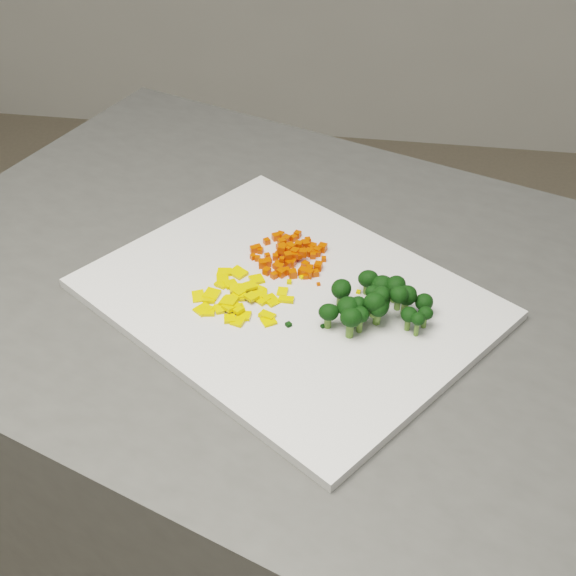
# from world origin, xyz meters

# --- Properties ---
(counter_block) EXTENTS (1.16, 0.99, 0.90)m
(counter_block) POSITION_xyz_m (-0.35, -0.07, 0.45)
(counter_block) COLOR #444441
(counter_block) RESTS_ON ground
(cutting_board) EXTENTS (0.54, 0.51, 0.01)m
(cutting_board) POSITION_xyz_m (-0.36, -0.11, 0.91)
(cutting_board) COLOR silver
(cutting_board) RESTS_ON counter_block
(carrot_pile) EXTENTS (0.09, 0.09, 0.03)m
(carrot_pile) POSITION_xyz_m (-0.36, -0.04, 0.92)
(carrot_pile) COLOR red
(carrot_pile) RESTS_ON cutting_board
(pepper_pile) EXTENTS (0.11, 0.11, 0.02)m
(pepper_pile) POSITION_xyz_m (-0.41, -0.13, 0.92)
(pepper_pile) COLOR yellow
(pepper_pile) RESTS_ON cutting_board
(broccoli_pile) EXTENTS (0.11, 0.11, 0.05)m
(broccoli_pile) POSITION_xyz_m (-0.26, -0.14, 0.94)
(broccoli_pile) COLOR black
(broccoli_pile) RESTS_ON cutting_board
(carrot_cube_0) EXTENTS (0.01, 0.01, 0.01)m
(carrot_cube_0) POSITION_xyz_m (-0.34, -0.07, 0.92)
(carrot_cube_0) COLOR red
(carrot_cube_0) RESTS_ON carrot_pile
(carrot_cube_1) EXTENTS (0.01, 0.01, 0.01)m
(carrot_cube_1) POSITION_xyz_m (-0.33, -0.03, 0.92)
(carrot_cube_1) COLOR red
(carrot_cube_1) RESTS_ON carrot_pile
(carrot_cube_2) EXTENTS (0.01, 0.01, 0.01)m
(carrot_cube_2) POSITION_xyz_m (-0.37, -0.05, 0.92)
(carrot_cube_2) COLOR red
(carrot_cube_2) RESTS_ON carrot_pile
(carrot_cube_3) EXTENTS (0.01, 0.01, 0.01)m
(carrot_cube_3) POSITION_xyz_m (-0.39, -0.06, 0.92)
(carrot_cube_3) COLOR red
(carrot_cube_3) RESTS_ON carrot_pile
(carrot_cube_4) EXTENTS (0.01, 0.01, 0.01)m
(carrot_cube_4) POSITION_xyz_m (-0.37, -0.02, 0.92)
(carrot_cube_4) COLOR red
(carrot_cube_4) RESTS_ON carrot_pile
(carrot_cube_5) EXTENTS (0.01, 0.01, 0.01)m
(carrot_cube_5) POSITION_xyz_m (-0.39, -0.08, 0.92)
(carrot_cube_5) COLOR red
(carrot_cube_5) RESTS_ON carrot_pile
(carrot_cube_6) EXTENTS (0.01, 0.01, 0.01)m
(carrot_cube_6) POSITION_xyz_m (-0.37, -0.01, 0.92)
(carrot_cube_6) COLOR red
(carrot_cube_6) RESTS_ON carrot_pile
(carrot_cube_7) EXTENTS (0.01, 0.01, 0.01)m
(carrot_cube_7) POSITION_xyz_m (-0.41, -0.04, 0.92)
(carrot_cube_7) COLOR red
(carrot_cube_7) RESTS_ON carrot_pile
(carrot_cube_8) EXTENTS (0.01, 0.01, 0.01)m
(carrot_cube_8) POSITION_xyz_m (-0.39, -0.06, 0.92)
(carrot_cube_8) COLOR red
(carrot_cube_8) RESTS_ON carrot_pile
(carrot_cube_9) EXTENTS (0.01, 0.01, 0.01)m
(carrot_cube_9) POSITION_xyz_m (-0.40, -0.02, 0.91)
(carrot_cube_9) COLOR red
(carrot_cube_9) RESTS_ON carrot_pile
(carrot_cube_10) EXTENTS (0.01, 0.01, 0.01)m
(carrot_cube_10) POSITION_xyz_m (-0.37, -0.04, 0.92)
(carrot_cube_10) COLOR red
(carrot_cube_10) RESTS_ON carrot_pile
(carrot_cube_11) EXTENTS (0.01, 0.01, 0.01)m
(carrot_cube_11) POSITION_xyz_m (-0.38, -0.08, 0.91)
(carrot_cube_11) COLOR red
(carrot_cube_11) RESTS_ON carrot_pile
(carrot_cube_12) EXTENTS (0.01, 0.01, 0.01)m
(carrot_cube_12) POSITION_xyz_m (-0.38, -0.06, 0.91)
(carrot_cube_12) COLOR red
(carrot_cube_12) RESTS_ON carrot_pile
(carrot_cube_13) EXTENTS (0.01, 0.01, 0.01)m
(carrot_cube_13) POSITION_xyz_m (-0.36, -0.04, 0.91)
(carrot_cube_13) COLOR red
(carrot_cube_13) RESTS_ON carrot_pile
(carrot_cube_14) EXTENTS (0.01, 0.01, 0.01)m
(carrot_cube_14) POSITION_xyz_m (-0.37, -0.04, 0.92)
(carrot_cube_14) COLOR red
(carrot_cube_14) RESTS_ON carrot_pile
(carrot_cube_15) EXTENTS (0.01, 0.01, 0.01)m
(carrot_cube_15) POSITION_xyz_m (-0.36, -0.05, 0.92)
(carrot_cube_15) COLOR red
(carrot_cube_15) RESTS_ON carrot_pile
(carrot_cube_16) EXTENTS (0.01, 0.01, 0.01)m
(carrot_cube_16) POSITION_xyz_m (-0.34, -0.04, 0.91)
(carrot_cube_16) COLOR red
(carrot_cube_16) RESTS_ON carrot_pile
(carrot_cube_17) EXTENTS (0.01, 0.01, 0.01)m
(carrot_cube_17) POSITION_xyz_m (-0.35, -0.05, 0.92)
(carrot_cube_17) COLOR red
(carrot_cube_17) RESTS_ON carrot_pile
(carrot_cube_18) EXTENTS (0.01, 0.01, 0.01)m
(carrot_cube_18) POSITION_xyz_m (-0.39, -0.05, 0.91)
(carrot_cube_18) COLOR red
(carrot_cube_18) RESTS_ON carrot_pile
(carrot_cube_19) EXTENTS (0.01, 0.01, 0.01)m
(carrot_cube_19) POSITION_xyz_m (-0.37, -0.00, 0.91)
(carrot_cube_19) COLOR red
(carrot_cube_19) RESTS_ON carrot_pile
(carrot_cube_20) EXTENTS (0.01, 0.01, 0.01)m
(carrot_cube_20) POSITION_xyz_m (-0.36, -0.03, 0.92)
(carrot_cube_20) COLOR red
(carrot_cube_20) RESTS_ON carrot_pile
(carrot_cube_21) EXTENTS (0.01, 0.01, 0.01)m
(carrot_cube_21) POSITION_xyz_m (-0.38, -0.03, 0.91)
(carrot_cube_21) COLOR red
(carrot_cube_21) RESTS_ON carrot_pile
(carrot_cube_22) EXTENTS (0.01, 0.01, 0.01)m
(carrot_cube_22) POSITION_xyz_m (-0.36, -0.03, 0.92)
(carrot_cube_22) COLOR red
(carrot_cube_22) RESTS_ON carrot_pile
(carrot_cube_23) EXTENTS (0.01, 0.01, 0.01)m
(carrot_cube_23) POSITION_xyz_m (-0.41, -0.03, 0.92)
(carrot_cube_23) COLOR red
(carrot_cube_23) RESTS_ON carrot_pile
(carrot_cube_24) EXTENTS (0.01, 0.01, 0.01)m
(carrot_cube_24) POSITION_xyz_m (-0.37, -0.08, 0.92)
(carrot_cube_24) COLOR red
(carrot_cube_24) RESTS_ON carrot_pile
(carrot_cube_25) EXTENTS (0.01, 0.01, 0.01)m
(carrot_cube_25) POSITION_xyz_m (-0.36, -0.04, 0.92)
(carrot_cube_25) COLOR red
(carrot_cube_25) RESTS_ON carrot_pile
(carrot_cube_26) EXTENTS (0.01, 0.01, 0.01)m
(carrot_cube_26) POSITION_xyz_m (-0.35, -0.05, 0.92)
(carrot_cube_26) COLOR red
(carrot_cube_26) RESTS_ON carrot_pile
(carrot_cube_27) EXTENTS (0.01, 0.01, 0.01)m
(carrot_cube_27) POSITION_xyz_m (-0.39, -0.05, 0.91)
(carrot_cube_27) COLOR red
(carrot_cube_27) RESTS_ON carrot_pile
(carrot_cube_28) EXTENTS (0.01, 0.01, 0.01)m
(carrot_cube_28) POSITION_xyz_m (-0.36, -0.06, 0.92)
(carrot_cube_28) COLOR red
(carrot_cube_28) RESTS_ON carrot_pile
(carrot_cube_29) EXTENTS (0.01, 0.01, 0.01)m
(carrot_cube_29) POSITION_xyz_m (-0.34, -0.06, 0.92)
(carrot_cube_29) COLOR red
(carrot_cube_29) RESTS_ON carrot_pile
(carrot_cube_30) EXTENTS (0.01, 0.01, 0.01)m
(carrot_cube_30) POSITION_xyz_m (-0.35, -0.01, 0.92)
(carrot_cube_30) COLOR red
(carrot_cube_30) RESTS_ON carrot_pile
(carrot_cube_31) EXTENTS (0.01, 0.01, 0.01)m
(carrot_cube_31) POSITION_xyz_m (-0.35, -0.01, 0.91)
(carrot_cube_31) COLOR red
(carrot_cube_31) RESTS_ON carrot_pile
(carrot_cube_32) EXTENTS (0.01, 0.01, 0.01)m
(carrot_cube_32) POSITION_xyz_m (-0.33, -0.02, 0.92)
(carrot_cube_32) COLOR red
(carrot_cube_32) RESTS_ON carrot_pile
(carrot_cube_33) EXTENTS (0.01, 0.01, 0.01)m
(carrot_cube_33) POSITION_xyz_m (-0.33, -0.06, 0.92)
(carrot_cube_33) COLOR red
(carrot_cube_33) RESTS_ON carrot_pile
(carrot_cube_34) EXTENTS (0.01, 0.01, 0.01)m
(carrot_cube_34) POSITION_xyz_m (-0.34, -0.06, 0.92)
(carrot_cube_34) COLOR red
(carrot_cube_34) RESTS_ON carrot_pile
(carrot_cube_35) EXTENTS (0.01, 0.01, 0.01)m
(carrot_cube_35) POSITION_xyz_m (-0.35, -0.02, 0.92)
(carrot_cube_35) COLOR red
(carrot_cube_35) RESTS_ON carrot_pile
(carrot_cube_36) EXTENTS (0.01, 0.01, 0.01)m
(carrot_cube_36) POSITION_xyz_m (-0.35, -0.04, 0.92)
(carrot_cube_36) COLOR red
(carrot_cube_36) RESTS_ON carrot_pile
(carrot_cube_37) EXTENTS (0.01, 0.01, 0.01)m
(carrot_cube_37) POSITION_xyz_m (-0.39, -0.01, 0.92)
(carrot_cube_37) COLOR red
(carrot_cube_37) RESTS_ON carrot_pile
(carrot_cube_38) EXTENTS (0.01, 0.01, 0.01)m
(carrot_cube_38) POSITION_xyz_m (-0.33, -0.06, 0.92)
(carrot_cube_38) COLOR red
(carrot_cube_38) RESTS_ON carrot_pile
(carrot_cube_39) EXTENTS (0.01, 0.01, 0.01)m
(carrot_cube_39) POSITION_xyz_m (-0.36, 0.00, 0.92)
(carrot_cube_39) COLOR red
(carrot_cube_39) RESTS_ON carrot_pile
(carrot_cube_40) EXTENTS (0.01, 0.01, 0.01)m
(carrot_cube_40) POSITION_xyz_m (-0.37, -0.05, 0.91)
(carrot_cube_40) COLOR red
(carrot_cube_40) RESTS_ON carrot_pile
(carrot_cube_41) EXTENTS (0.01, 0.01, 0.01)m
(carrot_cube_41) POSITION_xyz_m (-0.37, -0.06, 0.92)
(carrot_cube_41) COLOR red
(carrot_cube_41) RESTS_ON carrot_pile
(carrot_cube_42) EXTENTS (0.01, 0.01, 0.01)m
(carrot_cube_42) POSITION_xyz_m (-0.34, -0.02, 0.91)
(carrot_cube_42) COLOR red
(carrot_cube_42) RESTS_ON carrot_pile
(carrot_cube_43) EXTENTS (0.01, 0.01, 0.01)m
(carrot_cube_43) POSITION_xyz_m (-0.37, -0.04, 0.92)
(carrot_cube_43) COLOR red
(carrot_cube_43) RESTS_ON carrot_pile
(carrot_cube_44) EXTENTS (0.01, 0.01, 0.01)m
(carrot_cube_44) POSITION_xyz_m (-0.32, -0.04, 0.91)
(carrot_cube_44) COLOR red
(carrot_cube_44) RESTS_ON carrot_pile
(carrot_cube_45) EXTENTS (0.01, 0.01, 0.01)m
(carrot_cube_45) POSITION_xyz_m (-0.36, -0.06, 0.92)
(carrot_cube_45) COLOR red
(carrot_cube_45) RESTS_ON carrot_pile
(carrot_cube_46) EXTENTS (0.01, 0.01, 0.01)m
(carrot_cube_46) POSITION_xyz_m (-0.33, -0.07, 0.91)
(carrot_cube_46) COLOR red
(carrot_cube_46) RESTS_ON carrot_pile
(carrot_cube_47) EXTENTS (0.01, 0.01, 0.01)m
(carrot_cube_47) POSITION_xyz_m (-0.38, -0.06, 0.91)
(carrot_cube_47) COLOR red
(carrot_cube_47) RESTS_ON carrot_pile
(carrot_cube_48) EXTENTS (0.01, 0.01, 0.01)m
(carrot_cube_48) POSITION_xyz_m (-0.34, -0.08, 0.91)
(carrot_cube_48) COLOR red
(carrot_cube_48) RESTS_ON carrot_pile
(carrot_cube_49) EXTENTS (0.01, 0.01, 0.01)m
(carrot_cube_49) POSITION_xyz_m (-0.38, -0.03, 0.92)
(carrot_cube_49) COLOR red
(carrot_cube_49) RESTS_ON carrot_pile
(carrot_cube_50) EXTENTS (0.01, 0.01, 0.01)m
(carrot_cube_50) POSITION_xyz_m (-0.35, -0.03, 0.91)
(carrot_cube_50) COLOR red
(carrot_cube_50) RESTS_ON carrot_pile
(carrot_cube_51) EXTENTS (0.01, 0.01, 0.01)m
(carrot_cube_51) POSITION_xyz_m (-0.36, -0.05, 0.92)
(carrot_cube_51) COLOR red
(carrot_cube_51) RESTS_ON carrot_pile
(carrot_cube_52) EXTENTS (0.01, 0.01, 0.01)m
(carrot_cube_52) POSITION_xyz_m (-0.34, -0.02, 0.91)
(carrot_cube_52) COLOR red
(carrot_cube_52) RESTS_ON carrot_pile
(carrot_cube_53) EXTENTS (0.01, 0.01, 0.01)m
(carrot_cube_53) POSITION_xyz_m (-0.37, -0.04, 0.92)
(carrot_cube_53) COLOR red
(carrot_cube_53) RESTS_ON carrot_pile
(carrot_cube_54) EXTENTS (0.01, 0.01, 0.01)m
(carrot_cube_54) POSITION_xyz_m (-0.36, -0.06, 0.92)
(carrot_cube_54) COLOR red
(carrot_cube_54) RESTS_ON carrot_pile
(carrot_cube_55) EXTENTS (0.01, 0.01, 0.01)m
(carrot_cube_55) POSITION_xyz_m (-0.36, -0.07, 0.92)
(carrot_cube_55) COLOR red
(carrot_cube_55) RESTS_ON carrot_pile
(carrot_cube_56) EXTENTS (0.01, 0.01, 0.01)m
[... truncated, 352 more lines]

